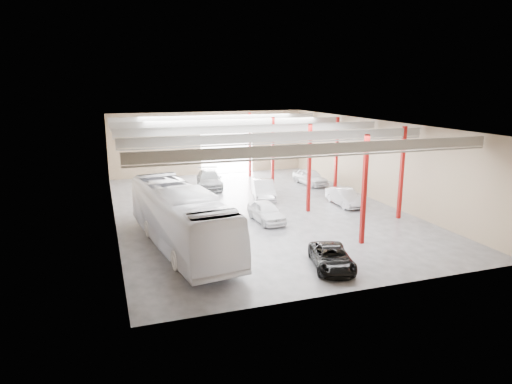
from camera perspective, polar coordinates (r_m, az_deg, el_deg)
depot_shell at (r=36.85m, az=-0.13°, el=5.55°), size 22.12×32.12×7.06m
coach_bus at (r=28.78m, az=-9.40°, el=-3.14°), size 4.96×13.94×3.80m
black_sedan at (r=25.85m, az=9.45°, el=-8.07°), size 3.14×4.80×1.23m
car_row_a at (r=33.87m, az=1.29°, el=-2.46°), size 1.95×4.47×1.50m
car_row_b at (r=40.59m, az=0.95°, el=0.32°), size 2.93×5.32×1.66m
car_row_c at (r=45.14m, az=-5.85°, el=1.59°), size 3.20×6.06×1.68m
car_right_near at (r=39.07m, az=11.02°, el=-0.60°), size 1.62×4.42×1.45m
car_right_far at (r=46.63m, az=6.78°, el=1.89°), size 2.42×4.83×1.58m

